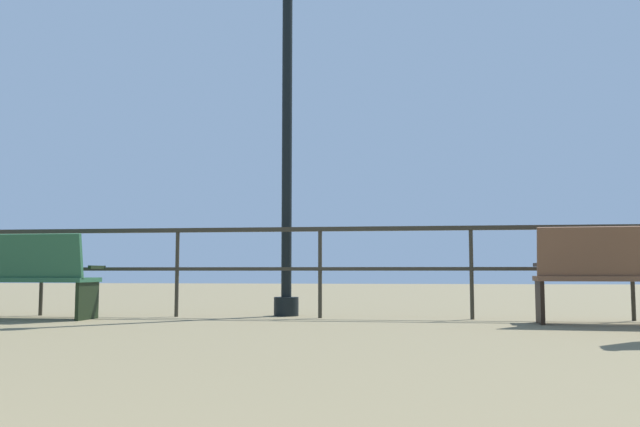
# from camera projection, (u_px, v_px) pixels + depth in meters

# --- Properties ---
(pier_railing) EXTENTS (23.54, 0.05, 1.03)m
(pier_railing) POSITION_uv_depth(u_px,v_px,m) (320.00, 251.00, 7.55)
(pier_railing) COLOR #2F2B20
(pier_railing) RESTS_ON ground_plane
(bench_near_left) EXTENTS (1.53, 0.70, 0.92)m
(bench_near_left) POSITION_uv_depth(u_px,v_px,m) (22.00, 274.00, 7.29)
(bench_near_left) COLOR #265538
(bench_near_left) RESTS_ON ground_plane
(bench_near_right) EXTENTS (1.44, 0.70, 0.95)m
(bench_near_right) POSITION_uv_depth(u_px,v_px,m) (612.00, 272.00, 6.50)
(bench_near_right) COLOR brown
(bench_near_right) RESTS_ON ground_plane
(lamppost_center) EXTENTS (0.29, 0.29, 4.55)m
(lamppost_center) POSITION_uv_depth(u_px,v_px,m) (287.00, 117.00, 8.06)
(lamppost_center) COLOR black
(lamppost_center) RESTS_ON ground_plane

